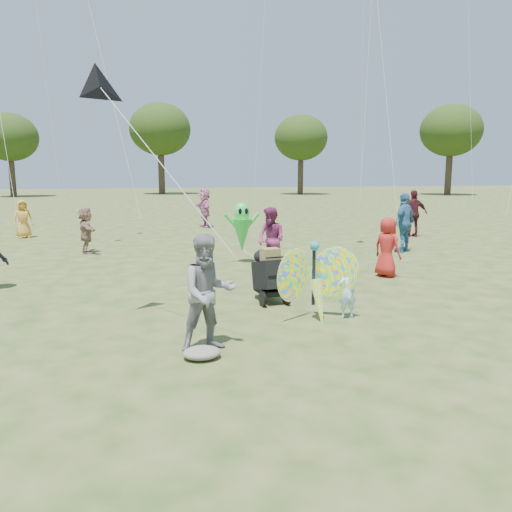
{
  "coord_description": "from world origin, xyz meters",
  "views": [
    {
      "loc": [
        -2.41,
        -6.94,
        2.56
      ],
      "look_at": [
        -0.2,
        1.5,
        1.1
      ],
      "focal_mm": 35.0,
      "sensor_mm": 36.0,
      "label": 1
    }
  ],
  "objects": [
    {
      "name": "ground",
      "position": [
        0.0,
        0.0,
        0.0
      ],
      "size": [
        160.0,
        160.0,
        0.0
      ],
      "primitive_type": "plane",
      "color": "#51592B",
      "rests_on": "ground"
    },
    {
      "name": "child_girl",
      "position": [
        1.34,
        0.98,
        0.47
      ],
      "size": [
        0.35,
        0.24,
        0.94
      ],
      "primitive_type": "imported",
      "rotation": [
        0.0,
        0.0,
        3.19
      ],
      "color": "#B1E5FB",
      "rests_on": "ground"
    },
    {
      "name": "adult_man",
      "position": [
        -1.31,
        0.0,
        0.85
      ],
      "size": [
        0.91,
        0.75,
        1.7
      ],
      "primitive_type": "imported",
      "rotation": [
        0.0,
        0.0,
        0.14
      ],
      "color": "gray",
      "rests_on": "ground"
    },
    {
      "name": "grey_bag",
      "position": [
        -1.47,
        -0.34,
        0.08
      ],
      "size": [
        0.53,
        0.44,
        0.17
      ],
      "primitive_type": "ellipsoid",
      "color": "gray",
      "rests_on": "ground"
    },
    {
      "name": "crowd_a",
      "position": [
        3.83,
        4.05,
        0.74
      ],
      "size": [
        0.74,
        0.85,
        1.48
      ],
      "primitive_type": "imported",
      "rotation": [
        0.0,
        0.0,
        2.02
      ],
      "color": "#B1201C",
      "rests_on": "ground"
    },
    {
      "name": "crowd_c",
      "position": [
        6.34,
        7.45,
        0.97
      ],
      "size": [
        1.21,
        0.98,
        1.93
      ],
      "primitive_type": "imported",
      "rotation": [
        0.0,
        0.0,
        3.67
      ],
      "color": "teal",
      "rests_on": "ground"
    },
    {
      "name": "crowd_d",
      "position": [
        -3.66,
        9.8,
        0.74
      ],
      "size": [
        0.67,
        1.43,
        1.48
      ],
      "primitive_type": "imported",
      "rotation": [
        0.0,
        0.0,
        1.75
      ],
      "color": "#926B5A",
      "rests_on": "ground"
    },
    {
      "name": "crowd_e",
      "position": [
        1.22,
        5.37,
        0.84
      ],
      "size": [
        0.96,
        1.03,
        1.69
      ],
      "primitive_type": "imported",
      "rotation": [
        0.0,
        0.0,
        5.24
      ],
      "color": "#7F2A58",
      "rests_on": "ground"
    },
    {
      "name": "crowd_g",
      "position": [
        -6.35,
        14.48,
        0.76
      ],
      "size": [
        0.85,
        0.68,
        1.51
      ],
      "primitive_type": "imported",
      "rotation": [
        0.0,
        0.0,
        0.3
      ],
      "color": "gold",
      "rests_on": "ground"
    },
    {
      "name": "crowd_h",
      "position": [
        8.82,
        10.86,
        0.94
      ],
      "size": [
        1.17,
        0.66,
        1.88
      ],
      "primitive_type": "imported",
      "rotation": [
        0.0,
        0.0,
        2.95
      ],
      "color": "#44161D",
      "rests_on": "ground"
    },
    {
      "name": "crowd_j",
      "position": [
        1.23,
        16.6,
        0.92
      ],
      "size": [
        0.77,
        1.76,
        1.84
      ],
      "primitive_type": "imported",
      "rotation": [
        0.0,
        0.0,
        4.85
      ],
      "color": "#C36F9B",
      "rests_on": "ground"
    },
    {
      "name": "jogging_stroller",
      "position": [
        0.32,
        2.47,
        0.61
      ],
      "size": [
        0.57,
        1.08,
        1.09
      ],
      "rotation": [
        0.0,
        0.0,
        0.12
      ],
      "color": "black",
      "rests_on": "ground"
    },
    {
      "name": "butterfly_kite",
      "position": [
        0.74,
        1.0,
        0.67
      ],
      "size": [
        1.74,
        0.75,
        1.59
      ],
      "color": "#E6244A",
      "rests_on": "ground"
    },
    {
      "name": "delta_kite_rig",
      "position": [
        -2.7,
        1.69,
        3.89
      ],
      "size": [
        2.27,
        1.93,
        2.96
      ],
      "color": "black",
      "rests_on": "ground"
    },
    {
      "name": "alien_kite",
      "position": [
        0.78,
        6.81,
        0.97
      ],
      "size": [
        1.12,
        0.69,
        1.74
      ],
      "color": "#32D847",
      "rests_on": "ground"
    },
    {
      "name": "tree_line",
      "position": [
        3.67,
        44.99,
        6.86
      ],
      "size": [
        91.78,
        33.6,
        10.79
      ],
      "color": "#3A2D21",
      "rests_on": "ground"
    }
  ]
}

